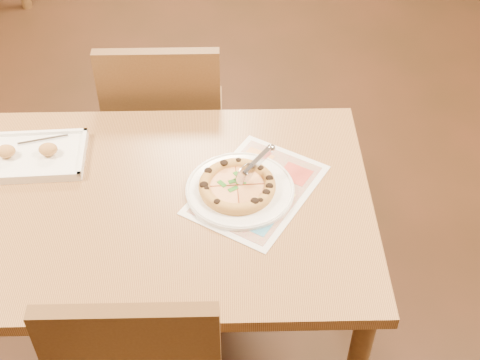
{
  "coord_description": "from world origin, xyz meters",
  "views": [
    {
      "loc": [
        0.24,
        -1.36,
        2.1
      ],
      "look_at": [
        0.27,
        0.03,
        0.77
      ],
      "focal_mm": 50.0,
      "sensor_mm": 36.0,
      "label": 1
    }
  ],
  "objects_px": {
    "pizza": "(237,186)",
    "appetizer_tray": "(33,156)",
    "pizza_cutter": "(254,165)",
    "plate": "(240,190)",
    "dining_table": "(151,221)",
    "menu": "(257,189)",
    "chair_far": "(165,114)"
  },
  "relations": [
    {
      "from": "dining_table",
      "to": "plate",
      "type": "distance_m",
      "value": 0.28
    },
    {
      "from": "pizza",
      "to": "pizza_cutter",
      "type": "bearing_deg",
      "value": 32.91
    },
    {
      "from": "dining_table",
      "to": "appetizer_tray",
      "type": "xyz_separation_m",
      "value": [
        -0.37,
        0.19,
        0.1
      ]
    },
    {
      "from": "pizza",
      "to": "plate",
      "type": "bearing_deg",
      "value": 19.64
    },
    {
      "from": "plate",
      "to": "menu",
      "type": "bearing_deg",
      "value": 9.94
    },
    {
      "from": "dining_table",
      "to": "plate",
      "type": "xyz_separation_m",
      "value": [
        0.27,
        0.03,
        0.09
      ]
    },
    {
      "from": "chair_far",
      "to": "pizza",
      "type": "height_order",
      "value": "chair_far"
    },
    {
      "from": "pizza_cutter",
      "to": "chair_far",
      "type": "bearing_deg",
      "value": 78.37
    },
    {
      "from": "pizza",
      "to": "menu",
      "type": "xyz_separation_m",
      "value": [
        0.06,
        0.01,
        -0.03
      ]
    },
    {
      "from": "chair_far",
      "to": "pizza_cutter",
      "type": "xyz_separation_m",
      "value": [
        0.31,
        -0.54,
        0.24
      ]
    },
    {
      "from": "pizza",
      "to": "appetizer_tray",
      "type": "xyz_separation_m",
      "value": [
        -0.63,
        0.16,
        -0.02
      ]
    },
    {
      "from": "dining_table",
      "to": "plate",
      "type": "bearing_deg",
      "value": 6.28
    },
    {
      "from": "dining_table",
      "to": "plate",
      "type": "relative_size",
      "value": 4.08
    },
    {
      "from": "plate",
      "to": "pizza_cutter",
      "type": "bearing_deg",
      "value": 35.13
    },
    {
      "from": "dining_table",
      "to": "appetizer_tray",
      "type": "distance_m",
      "value": 0.43
    },
    {
      "from": "pizza",
      "to": "appetizer_tray",
      "type": "height_order",
      "value": "appetizer_tray"
    },
    {
      "from": "pizza_cutter",
      "to": "plate",
      "type": "bearing_deg",
      "value": 173.83
    },
    {
      "from": "dining_table",
      "to": "appetizer_tray",
      "type": "height_order",
      "value": "appetizer_tray"
    },
    {
      "from": "plate",
      "to": "appetizer_tray",
      "type": "bearing_deg",
      "value": 166.05
    },
    {
      "from": "pizza",
      "to": "appetizer_tray",
      "type": "relative_size",
      "value": 0.7
    },
    {
      "from": "pizza_cutter",
      "to": "pizza",
      "type": "bearing_deg",
      "value": 171.61
    },
    {
      "from": "pizza",
      "to": "chair_far",
      "type": "bearing_deg",
      "value": 114.22
    },
    {
      "from": "dining_table",
      "to": "plate",
      "type": "height_order",
      "value": "plate"
    },
    {
      "from": "chair_far",
      "to": "pizza_cutter",
      "type": "relative_size",
      "value": 4.18
    },
    {
      "from": "chair_far",
      "to": "pizza_cutter",
      "type": "distance_m",
      "value": 0.67
    },
    {
      "from": "dining_table",
      "to": "pizza",
      "type": "height_order",
      "value": "pizza"
    },
    {
      "from": "appetizer_tray",
      "to": "chair_far",
      "type": "bearing_deg",
      "value": 48.34
    },
    {
      "from": "menu",
      "to": "dining_table",
      "type": "bearing_deg",
      "value": -173.14
    },
    {
      "from": "pizza",
      "to": "pizza_cutter",
      "type": "distance_m",
      "value": 0.08
    },
    {
      "from": "plate",
      "to": "menu",
      "type": "relative_size",
      "value": 0.79
    },
    {
      "from": "pizza_cutter",
      "to": "menu",
      "type": "height_order",
      "value": "pizza_cutter"
    },
    {
      "from": "plate",
      "to": "chair_far",
      "type": "bearing_deg",
      "value": 115.01
    }
  ]
}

